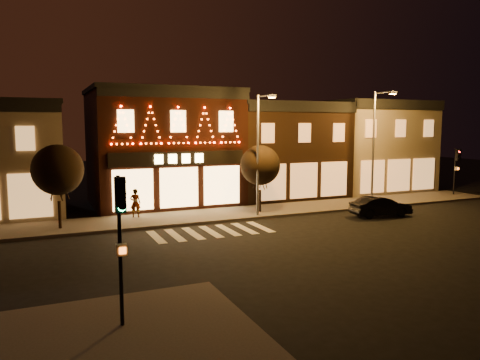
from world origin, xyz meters
TOP-DOWN VIEW (x-y plane):
  - ground at (0.00, 0.00)m, footprint 120.00×120.00m
  - sidewalk_far at (2.00, 8.00)m, footprint 44.00×4.00m
  - sidewalk_near at (-6.50, -7.50)m, footprint 7.00×7.00m
  - building_pulp at (0.00, 13.98)m, footprint 10.20×8.34m
  - building_right_a at (9.50, 13.99)m, footprint 9.20×8.28m
  - building_right_b at (18.50, 13.99)m, footprint 9.20×8.28m
  - traffic_signal_near at (-6.47, -6.55)m, footprint 0.31×0.44m
  - traffic_signal_far at (22.58, 7.90)m, footprint 0.31×0.42m
  - streetlamp_mid at (4.11, 6.38)m, footprint 0.50×1.71m
  - streetlamp_right at (14.13, 7.67)m, footprint 0.56×1.84m
  - tree_left at (-7.45, 7.52)m, footprint 2.74×2.74m
  - tree_right at (4.75, 7.60)m, footprint 2.58×2.58m
  - dark_sedan at (11.38, 3.75)m, footprint 4.00×1.81m
  - pedestrian at (-3.07, 8.95)m, footprint 0.74×0.59m

SIDE VIEW (x-z plane):
  - ground at x=0.00m, z-range 0.00..0.00m
  - sidewalk_far at x=2.00m, z-range 0.00..0.15m
  - sidewalk_near at x=-6.50m, z-range 0.00..0.15m
  - dark_sedan at x=11.38m, z-range 0.00..1.27m
  - pedestrian at x=-3.07m, z-range 0.15..1.91m
  - traffic_signal_far at x=22.58m, z-range 0.95..4.66m
  - traffic_signal_near at x=-6.47m, z-range 1.02..5.25m
  - tree_right at x=4.75m, z-range 1.01..5.33m
  - tree_left at x=-7.45m, z-range 1.06..5.64m
  - building_right_a at x=9.50m, z-range 0.01..7.51m
  - building_right_b at x=18.50m, z-range 0.01..7.81m
  - building_pulp at x=0.00m, z-range 0.01..8.31m
  - streetlamp_mid at x=4.11m, z-range 0.80..8.24m
  - streetlamp_right at x=14.13m, z-range 0.85..8.85m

